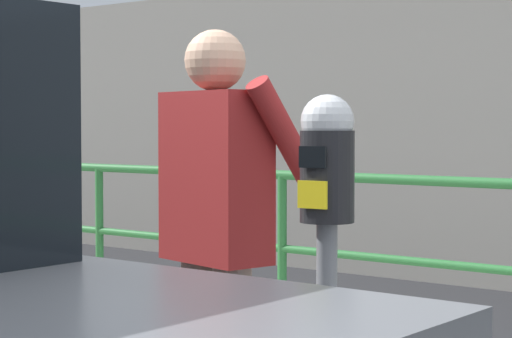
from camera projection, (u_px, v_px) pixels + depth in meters
name	position (u px, v px, depth m)	size (l,w,h in m)	color
parking_meter	(327.00, 212.00, 3.18)	(0.18, 0.19, 1.47)	slate
pedestrian_at_meter	(217.00, 225.00, 3.64)	(0.69, 0.47, 1.73)	slate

